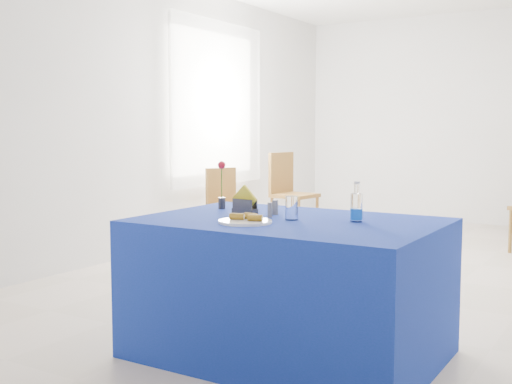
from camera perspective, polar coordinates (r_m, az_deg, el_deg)
floor at (r=5.72m, az=12.24°, el=-7.18°), size 7.00×7.00×0.00m
room_shell at (r=5.61m, az=12.61°, el=10.52°), size 7.00×7.00×7.00m
window_pane at (r=7.45m, az=-3.77°, el=7.85°), size 0.04×1.50×1.60m
curtain at (r=7.41m, az=-3.33°, el=7.86°), size 0.04×1.75×1.85m
plate at (r=3.37m, az=-0.97°, el=-2.64°), size 0.28×0.28×0.01m
drinking_glass at (r=3.49m, az=3.19°, el=-1.43°), size 0.07×0.07×0.13m
salt_shaker at (r=3.59m, az=1.24°, el=-1.59°), size 0.03×0.03×0.08m
pepper_shaker at (r=3.70m, az=1.72°, el=-1.37°), size 0.03×0.03×0.08m
blue_table at (r=3.58m, az=2.91°, el=-8.47°), size 1.60×1.10×0.76m
water_bottle at (r=3.46m, az=8.92°, el=-1.44°), size 0.07×0.07×0.21m
napkin_holder at (r=3.71m, az=-1.00°, el=-1.25°), size 0.16×0.07×0.17m
rose_vase at (r=3.97m, az=-3.06°, el=0.54°), size 0.05×0.05×0.30m
chair_win_a at (r=6.94m, az=-2.72°, el=-0.79°), size 0.49×0.49×0.84m
chair_win_b at (r=7.53m, az=2.91°, el=0.35°), size 0.49×0.49×0.99m
banana_pieces at (r=3.37m, az=-0.73°, el=-2.21°), size 0.19×0.10×0.03m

